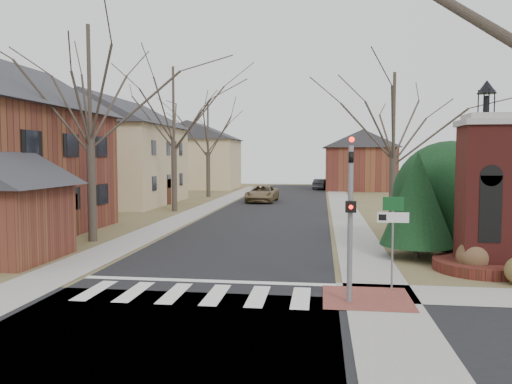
% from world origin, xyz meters
% --- Properties ---
extents(ground, '(120.00, 120.00, 0.00)m').
position_xyz_m(ground, '(0.00, 0.00, 0.00)').
color(ground, brown).
rests_on(ground, ground).
extents(main_street, '(8.00, 70.00, 0.01)m').
position_xyz_m(main_street, '(0.00, 22.00, 0.01)').
color(main_street, black).
rests_on(main_street, ground).
extents(cross_street, '(120.00, 8.00, 0.01)m').
position_xyz_m(cross_street, '(0.00, -3.00, 0.01)').
color(cross_street, black).
rests_on(cross_street, ground).
extents(crosswalk_zone, '(8.00, 2.20, 0.02)m').
position_xyz_m(crosswalk_zone, '(0.00, 0.80, 0.01)').
color(crosswalk_zone, silver).
rests_on(crosswalk_zone, ground).
extents(stop_bar, '(8.00, 0.35, 0.02)m').
position_xyz_m(stop_bar, '(0.00, 2.30, 0.01)').
color(stop_bar, silver).
rests_on(stop_bar, ground).
extents(sidewalk_right_main, '(2.00, 60.00, 0.02)m').
position_xyz_m(sidewalk_right_main, '(5.20, 22.00, 0.01)').
color(sidewalk_right_main, gray).
rests_on(sidewalk_right_main, ground).
extents(sidewalk_left, '(2.00, 60.00, 0.02)m').
position_xyz_m(sidewalk_left, '(-5.20, 22.00, 0.01)').
color(sidewalk_left, gray).
rests_on(sidewalk_left, ground).
extents(curb_apron, '(2.40, 2.40, 0.02)m').
position_xyz_m(curb_apron, '(4.80, 1.00, 0.01)').
color(curb_apron, brown).
rests_on(curb_apron, ground).
extents(traffic_signal_pole, '(0.28, 0.41, 4.50)m').
position_xyz_m(traffic_signal_pole, '(4.30, 0.57, 2.59)').
color(traffic_signal_pole, slate).
rests_on(traffic_signal_pole, ground).
extents(sign_post, '(0.90, 0.07, 2.75)m').
position_xyz_m(sign_post, '(5.59, 1.99, 1.95)').
color(sign_post, slate).
rests_on(sign_post, ground).
extents(brick_gate_monument, '(3.20, 3.20, 6.47)m').
position_xyz_m(brick_gate_monument, '(9.00, 4.99, 2.17)').
color(brick_gate_monument, maroon).
rests_on(brick_gate_monument, ground).
extents(house_stucco_left, '(9.80, 12.80, 9.28)m').
position_xyz_m(house_stucco_left, '(-13.50, 27.00, 4.59)').
color(house_stucco_left, '#CDB088').
rests_on(house_stucco_left, ground).
extents(house_distant_left, '(10.80, 8.80, 8.53)m').
position_xyz_m(house_distant_left, '(-12.01, 48.00, 4.25)').
color(house_distant_left, '#CDB088').
rests_on(house_distant_left, ground).
extents(house_distant_right, '(8.80, 8.80, 7.30)m').
position_xyz_m(house_distant_right, '(7.99, 47.99, 3.65)').
color(house_distant_right, brown).
rests_on(house_distant_right, ground).
extents(evergreen_near, '(2.80, 2.80, 4.10)m').
position_xyz_m(evergreen_near, '(7.20, 7.00, 2.30)').
color(evergreen_near, '#473D33').
rests_on(evergreen_near, ground).
extents(evergreen_mid, '(3.40, 3.40, 4.70)m').
position_xyz_m(evergreen_mid, '(10.50, 8.20, 2.60)').
color(evergreen_mid, '#473D33').
rests_on(evergreen_mid, ground).
extents(evergreen_mass, '(4.80, 4.80, 4.80)m').
position_xyz_m(evergreen_mass, '(9.00, 9.50, 2.40)').
color(evergreen_mass, black).
rests_on(evergreen_mass, ground).
extents(bare_tree_0, '(8.05, 8.05, 11.15)m').
position_xyz_m(bare_tree_0, '(-7.00, 9.00, 7.70)').
color(bare_tree_0, '#473D33').
rests_on(bare_tree_0, ground).
extents(bare_tree_1, '(8.40, 8.40, 11.64)m').
position_xyz_m(bare_tree_1, '(-7.00, 22.00, 8.03)').
color(bare_tree_1, '#473D33').
rests_on(bare_tree_1, ground).
extents(bare_tree_2, '(7.35, 7.35, 10.19)m').
position_xyz_m(bare_tree_2, '(-7.50, 35.00, 7.03)').
color(bare_tree_2, '#473D33').
rests_on(bare_tree_2, ground).
extents(bare_tree_3, '(7.00, 7.00, 9.70)m').
position_xyz_m(bare_tree_3, '(7.50, 16.00, 6.69)').
color(bare_tree_3, '#473D33').
rests_on(bare_tree_3, ground).
extents(pickup_truck, '(2.64, 5.35, 1.46)m').
position_xyz_m(pickup_truck, '(-1.60, 30.23, 0.73)').
color(pickup_truck, olive).
rests_on(pickup_truck, ground).
extents(distant_car, '(2.00, 4.04, 1.27)m').
position_xyz_m(distant_car, '(3.40, 47.88, 0.64)').
color(distant_car, '#36393E').
rests_on(distant_car, ground).
extents(dry_shrub_left, '(1.09, 1.09, 1.09)m').
position_xyz_m(dry_shrub_left, '(8.60, 4.60, 0.54)').
color(dry_shrub_left, brown).
rests_on(dry_shrub_left, ground).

